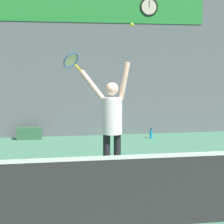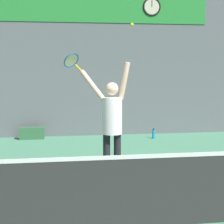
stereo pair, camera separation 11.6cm
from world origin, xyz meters
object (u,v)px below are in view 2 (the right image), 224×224
Objects in this scene: tennis_player at (112,119)px; water_bottle at (154,134)px; tennis_ball at (132,25)px; equipment_bag at (32,133)px; scoreboard_clock at (152,7)px; tennis_racket at (72,61)px.

water_bottle is (1.88, 4.04, -0.98)m from tennis_player.
tennis_ball is 5.69m from equipment_bag.
tennis_player is 31.32× the size of tennis_ball.
scoreboard_clock reaches higher than tennis_racket.
tennis_ball reaches higher than equipment_bag.
scoreboard_clock reaches higher than tennis_player.
scoreboard_clock is at bearing 71.52° from tennis_ball.
tennis_ball reaches higher than tennis_player.
tennis_player is 4.87m from equipment_bag.
scoreboard_clock is at bearing 5.23° from equipment_bag.
tennis_racket is 4.56m from equipment_bag.
tennis_player is 4.92× the size of tennis_racket.
tennis_racket reaches higher than tennis_player.
tennis_player is 1.35m from tennis_racket.
tennis_racket is at bearing 143.03° from tennis_player.
scoreboard_clock is at bearing 67.55° from tennis_player.
equipment_bag reaches higher than water_bottle.
water_bottle is (2.55, 3.53, -2.03)m from tennis_racket.
tennis_ball reaches higher than water_bottle.
tennis_player is at bearing -114.97° from water_bottle.
scoreboard_clock is 0.26× the size of tennis_player.
tennis_ball is (-1.67, -5.01, -1.06)m from scoreboard_clock.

